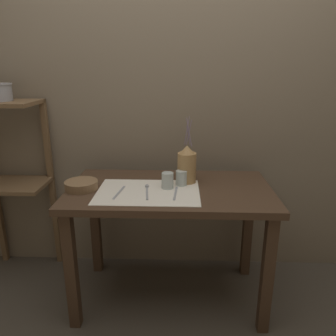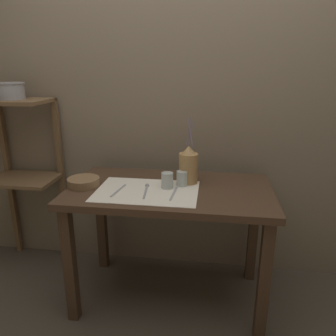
# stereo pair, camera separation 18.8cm
# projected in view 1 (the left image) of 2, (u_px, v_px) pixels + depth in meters

# --- Properties ---
(ground_plane) EXTENTS (12.00, 12.00, 0.00)m
(ground_plane) POSITION_uv_depth(u_px,v_px,m) (170.00, 295.00, 2.15)
(ground_plane) COLOR #473F35
(stone_wall_back) EXTENTS (7.00, 0.06, 2.40)m
(stone_wall_back) POSITION_uv_depth(u_px,v_px,m) (172.00, 103.00, 2.21)
(stone_wall_back) COLOR #7A6B56
(stone_wall_back) RESTS_ON ground_plane
(wooden_table) EXTENTS (1.19, 0.66, 0.76)m
(wooden_table) POSITION_uv_depth(u_px,v_px,m) (170.00, 205.00, 1.95)
(wooden_table) COLOR #422D1E
(wooden_table) RESTS_ON ground_plane
(wooden_shelf_unit) EXTENTS (0.46, 0.33, 1.23)m
(wooden_shelf_unit) POSITION_uv_depth(u_px,v_px,m) (11.00, 159.00, 2.19)
(wooden_shelf_unit) COLOR brown
(wooden_shelf_unit) RESTS_ON ground_plane
(linen_cloth) EXTENTS (0.58, 0.40, 0.00)m
(linen_cloth) POSITION_uv_depth(u_px,v_px,m) (148.00, 192.00, 1.85)
(linen_cloth) COLOR silver
(linen_cloth) RESTS_ON wooden_table
(pitcher_with_flowers) EXTENTS (0.11, 0.11, 0.40)m
(pitcher_with_flowers) POSITION_uv_depth(u_px,v_px,m) (187.00, 165.00, 1.97)
(pitcher_with_flowers) COLOR #A87F4C
(pitcher_with_flowers) RESTS_ON wooden_table
(wooden_bowl) EXTENTS (0.19, 0.19, 0.05)m
(wooden_bowl) POSITION_uv_depth(u_px,v_px,m) (81.00, 185.00, 1.89)
(wooden_bowl) COLOR brown
(wooden_bowl) RESTS_ON wooden_table
(glass_tumbler_near) EXTENTS (0.07, 0.07, 0.09)m
(glass_tumbler_near) POSITION_uv_depth(u_px,v_px,m) (168.00, 180.00, 1.89)
(glass_tumbler_near) COLOR #B7C1BC
(glass_tumbler_near) RESTS_ON wooden_table
(glass_tumbler_far) EXTENTS (0.07, 0.07, 0.09)m
(glass_tumbler_far) POSITION_uv_depth(u_px,v_px,m) (181.00, 178.00, 1.94)
(glass_tumbler_far) COLOR #B7C1BC
(glass_tumbler_far) RESTS_ON wooden_table
(fork_inner) EXTENTS (0.04, 0.20, 0.00)m
(fork_inner) POSITION_uv_depth(u_px,v_px,m) (119.00, 192.00, 1.83)
(fork_inner) COLOR #939399
(fork_inner) RESTS_ON wooden_table
(spoon_inner) EXTENTS (0.04, 0.21, 0.02)m
(spoon_inner) POSITION_uv_depth(u_px,v_px,m) (147.00, 189.00, 1.88)
(spoon_inner) COLOR #939399
(spoon_inner) RESTS_ON wooden_table
(knife_center) EXTENTS (0.02, 0.20, 0.00)m
(knife_center) POSITION_uv_depth(u_px,v_px,m) (175.00, 193.00, 1.82)
(knife_center) COLOR #939399
(knife_center) RESTS_ON wooden_table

